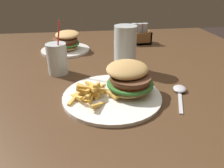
{
  "coord_description": "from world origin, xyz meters",
  "views": [
    {
      "loc": [
        -0.05,
        -0.78,
        1.09
      ],
      "look_at": [
        0.03,
        -0.22,
        0.81
      ],
      "focal_mm": 35.0,
      "sensor_mm": 36.0,
      "label": 1
    }
  ],
  "objects": [
    {
      "name": "juice_glass",
      "position": [
        -0.14,
        -0.02,
        0.82
      ],
      "size": [
        0.07,
        0.07,
        0.19
      ],
      "color": "silver",
      "rests_on": "dining_table"
    },
    {
      "name": "meal_plate_far",
      "position": [
        -0.13,
        0.25,
        0.8
      ],
      "size": [
        0.23,
        0.23,
        0.1
      ],
      "color": "white",
      "rests_on": "dining_table"
    },
    {
      "name": "dining_table",
      "position": [
        0.0,
        0.0,
        0.67
      ],
      "size": [
        1.5,
        1.3,
        0.77
      ],
      "color": "#4C331E",
      "rests_on": "ground_plane"
    },
    {
      "name": "spoon",
      "position": [
        0.24,
        -0.22,
        0.77
      ],
      "size": [
        0.08,
        0.16,
        0.01
      ],
      "rotation": [
        0.0,
        0.0,
        1.2
      ],
      "color": "silver",
      "rests_on": "dining_table"
    },
    {
      "name": "meal_plate_near",
      "position": [
        0.05,
        -0.22,
        0.8
      ],
      "size": [
        0.29,
        0.29,
        0.1
      ],
      "color": "white",
      "rests_on": "dining_table"
    },
    {
      "name": "beer_glass",
      "position": [
        0.1,
        -0.02,
        0.84
      ],
      "size": [
        0.08,
        0.08,
        0.17
      ],
      "color": "silver",
      "rests_on": "dining_table"
    },
    {
      "name": "condiment_caddy",
      "position": [
        0.25,
        0.33,
        0.8
      ],
      "size": [
        0.12,
        0.08,
        0.1
      ],
      "color": "brown",
      "rests_on": "dining_table"
    }
  ]
}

